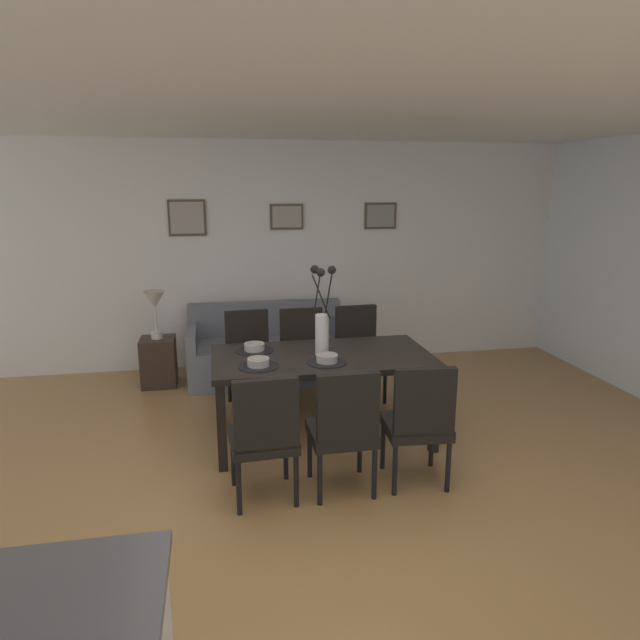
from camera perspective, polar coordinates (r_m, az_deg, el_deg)
name	(u,v)px	position (r m, az deg, el deg)	size (l,w,h in m)	color
ground_plane	(312,507)	(3.98, -0.84, -18.41)	(9.00, 9.00, 0.00)	#A87A47
back_wall_panel	(264,256)	(6.65, -5.71, 6.53)	(9.00, 0.10, 2.60)	silver
ceiling_panel	(300,98)	(3.81, -2.09, 21.62)	(9.00, 7.20, 0.08)	white
dining_table	(322,363)	(4.67, 0.19, -4.42)	(1.80, 0.95, 0.74)	black
dining_chair_near_left	(264,432)	(3.81, -5.68, -11.25)	(0.46, 0.46, 0.92)	black
dining_chair_near_right	(249,354)	(5.49, -7.21, -3.45)	(0.47, 0.47, 0.92)	black
dining_chair_far_left	(344,425)	(3.89, 2.44, -10.63)	(0.44, 0.44, 0.92)	black
dining_chair_far_right	(303,352)	(5.53, -1.70, -3.22)	(0.45, 0.45, 0.92)	black
dining_chair_mid_left	(419,419)	(4.05, 10.01, -9.84)	(0.47, 0.47, 0.92)	black
dining_chair_mid_right	(359,348)	(5.67, 3.96, -2.81)	(0.46, 0.46, 0.92)	black
centerpiece_vase	(322,321)	(4.57, 0.20, -0.14)	(0.21, 0.23, 0.73)	silver
placemat_near_left	(258,366)	(4.38, -6.26, -4.67)	(0.32, 0.32, 0.01)	black
bowl_near_left	(258,361)	(4.36, -6.27, -4.20)	(0.17, 0.17, 0.07)	#B2ADA3
placemat_near_right	(254,350)	(4.78, -6.67, -3.09)	(0.32, 0.32, 0.01)	black
bowl_near_right	(254,346)	(4.77, -6.68, -2.66)	(0.17, 0.17, 0.07)	#B2ADA3
placemat_far_left	(327,362)	(4.45, 0.71, -4.29)	(0.32, 0.32, 0.01)	black
bowl_far_left	(327,358)	(4.43, 0.71, -3.84)	(0.17, 0.17, 0.07)	#B2ADA3
sofa	(268,352)	(6.32, -5.28, -3.30)	(1.74, 0.84, 0.80)	slate
side_table	(159,362)	(6.28, -16.05, -4.09)	(0.36, 0.36, 0.52)	#33261E
table_lamp	(155,304)	(6.12, -16.43, 1.57)	(0.22, 0.22, 0.51)	beige
framed_picture_left	(187,218)	(6.52, -13.34, 10.06)	(0.41, 0.03, 0.40)	#473828
framed_picture_center	(287,217)	(6.57, -3.39, 10.41)	(0.38, 0.03, 0.29)	#473828
framed_picture_right	(381,216)	(6.80, 6.16, 10.47)	(0.38, 0.03, 0.31)	#473828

